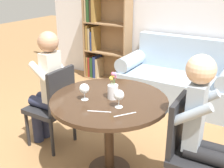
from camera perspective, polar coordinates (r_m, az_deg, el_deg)
The scene contains 13 objects.
back_wall at distance 4.38m, azimuth 15.93°, elevation 15.17°, with size 5.20×0.05×2.70m.
round_table at distance 2.50m, azimuth -0.59°, elevation -5.80°, with size 1.03×1.03×0.76m.
couch at distance 4.21m, azimuth 12.92°, elevation 0.63°, with size 1.63×0.80×0.92m.
bookshelf_left at distance 4.93m, azimuth -1.94°, elevation 9.18°, with size 0.82×0.28×1.51m.
chair_left at distance 3.02m, azimuth -11.65°, elevation -4.02°, with size 0.43×0.43×0.90m.
chair_right at distance 2.34m, azimuth 15.50°, elevation -12.40°, with size 0.43×0.43×0.90m.
person_left at distance 3.00m, azimuth -13.12°, elevation -0.53°, with size 0.42×0.34×1.26m.
person_right at distance 2.24m, azimuth 18.14°, elevation -8.84°, with size 0.43×0.35×1.25m.
wine_glass_left at distance 2.39m, azimuth -5.65°, elevation -1.03°, with size 0.09×0.09×0.15m.
wine_glass_right at distance 2.25m, azimuth 1.42°, elevation -2.35°, with size 0.09×0.09×0.15m.
flower_vase at distance 2.41m, azimuth 0.20°, elevation -0.98°, with size 0.09×0.09×0.24m.
knife_left_setting at distance 2.17m, azimuth 2.68°, elevation -6.20°, with size 0.12×0.16×0.00m.
fork_left_setting at distance 2.22m, azimuth -2.61°, elevation -5.59°, with size 0.18×0.08×0.00m.
Camera 1 is at (1.16, -1.89, 1.77)m, focal length 45.00 mm.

